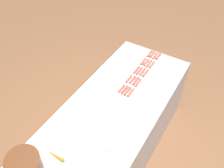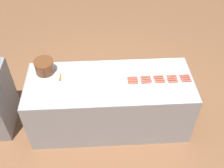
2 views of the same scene
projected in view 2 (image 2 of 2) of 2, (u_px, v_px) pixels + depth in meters
name	position (u px, v px, depth m)	size (l,w,h in m)	color
ground_plane	(110.00, 121.00, 4.00)	(20.00, 20.00, 0.00)	brown
griddle_counter	(110.00, 103.00, 3.71)	(0.86, 2.17, 0.83)	#9EA0A5
hot_dog_0	(187.00, 81.00, 3.40)	(0.03, 0.14, 0.02)	#B84F40
hot_dog_1	(173.00, 82.00, 3.39)	(0.03, 0.14, 0.02)	#B85B40
hot_dog_2	(160.00, 82.00, 3.39)	(0.03, 0.14, 0.02)	#BD5B3D
hot_dog_3	(146.00, 83.00, 3.38)	(0.03, 0.14, 0.02)	#BE5944
hot_dog_4	(133.00, 83.00, 3.38)	(0.03, 0.14, 0.02)	#B15B41
hot_dog_5	(186.00, 79.00, 3.43)	(0.03, 0.14, 0.02)	#BC5544
hot_dog_6	(172.00, 80.00, 3.42)	(0.03, 0.14, 0.02)	#B95342
hot_dog_7	(160.00, 80.00, 3.42)	(0.03, 0.14, 0.02)	#BA5A41
hot_dog_8	(146.00, 81.00, 3.41)	(0.03, 0.14, 0.02)	#B05045
hot_dog_9	(133.00, 81.00, 3.40)	(0.03, 0.14, 0.02)	#BA583F
hot_dog_10	(185.00, 77.00, 3.46)	(0.03, 0.14, 0.02)	#B65343
hot_dog_11	(172.00, 78.00, 3.45)	(0.03, 0.14, 0.02)	#BC5D44
hot_dog_12	(159.00, 78.00, 3.44)	(0.03, 0.14, 0.02)	#B25443
hot_dog_13	(146.00, 79.00, 3.43)	(0.03, 0.14, 0.02)	#B8583F
hot_dog_14	(133.00, 79.00, 3.43)	(0.03, 0.14, 0.02)	#B14F44
hot_dog_15	(184.00, 75.00, 3.48)	(0.03, 0.14, 0.02)	#BD513F
hot_dog_16	(171.00, 76.00, 3.48)	(0.03, 0.14, 0.02)	#B35C42
hot_dog_17	(158.00, 76.00, 3.47)	(0.03, 0.14, 0.02)	#B3533D
hot_dog_18	(145.00, 77.00, 3.46)	(0.03, 0.14, 0.02)	#B35B42
hot_dog_19	(132.00, 77.00, 3.45)	(0.03, 0.14, 0.02)	#BC5842
bean_pot	(44.00, 66.00, 3.47)	(0.32, 0.26, 0.19)	brown
serving_spoon	(86.00, 94.00, 3.25)	(0.09, 0.27, 0.02)	#B7B7BC
carrot	(60.00, 76.00, 3.47)	(0.18, 0.03, 0.03)	orange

